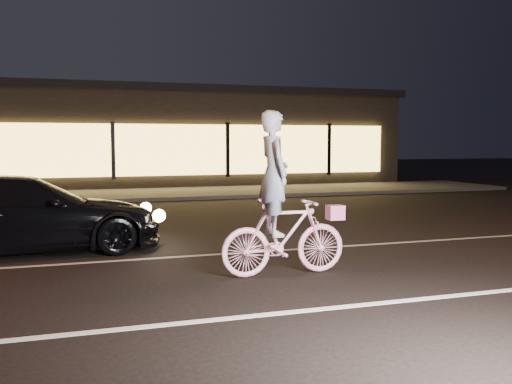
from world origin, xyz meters
name	(u,v)px	position (x,y,z in m)	size (l,w,h in m)	color
ground	(198,286)	(0.00, 0.00, 0.00)	(90.00, 90.00, 0.00)	black
lane_stripe_near	(227,319)	(0.00, -1.50, 0.00)	(60.00, 0.12, 0.01)	silver
lane_stripe_far	(172,257)	(0.00, 2.00, 0.00)	(60.00, 0.10, 0.01)	gray
sidewalk	(118,195)	(0.00, 13.00, 0.06)	(30.00, 4.00, 0.12)	#383533
storefront	(106,136)	(0.00, 18.97, 2.15)	(25.40, 8.42, 4.20)	black
cyclist	(281,218)	(1.29, 0.23, 0.85)	(1.90, 0.65, 2.39)	#ED3F75
sedan	(24,214)	(-2.38, 3.18, 0.68)	(4.80, 2.19, 1.36)	black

